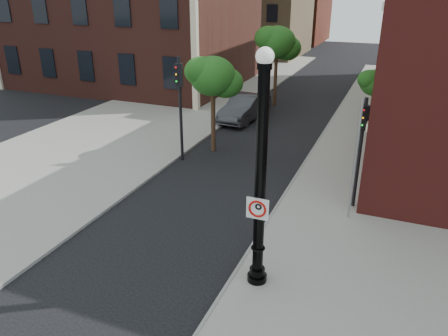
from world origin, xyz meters
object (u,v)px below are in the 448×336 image
at_px(lamppost, 260,187).
at_px(parked_car, 245,108).
at_px(traffic_signal_right, 362,136).
at_px(no_parking_sign, 258,209).
at_px(traffic_signal_left, 180,92).

height_order(lamppost, parked_car, lamppost).
bearing_deg(traffic_signal_right, parked_car, 107.51).
relative_size(parked_car, traffic_signal_right, 1.10).
distance_m(lamppost, parked_car, 16.88).
bearing_deg(lamppost, traffic_signal_right, 71.09).
bearing_deg(parked_car, lamppost, -63.92).
distance_m(no_parking_sign, traffic_signal_left, 10.42).
bearing_deg(traffic_signal_left, traffic_signal_right, -35.54).
relative_size(lamppost, no_parking_sign, 10.80).
bearing_deg(parked_car, no_parking_sign, -64.13).
distance_m(parked_car, traffic_signal_right, 12.80).
bearing_deg(parked_car, traffic_signal_right, -45.46).
bearing_deg(no_parking_sign, lamppost, 89.30).
xyz_separation_m(lamppost, traffic_signal_left, (-6.55, 7.88, 0.30)).
relative_size(parked_car, traffic_signal_left, 0.96).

